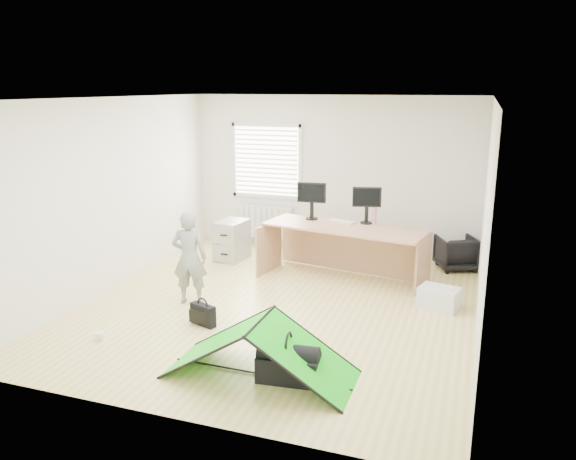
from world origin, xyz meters
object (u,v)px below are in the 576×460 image
(monitor_left, at_px, (312,206))
(monitor_right, at_px, (367,210))
(laptop_bag, at_px, (203,315))
(person, at_px, (189,258))
(desk, at_px, (343,254))
(filing_cabinet, at_px, (232,240))
(kite, at_px, (260,348))
(thermos, at_px, (374,216))
(storage_crate, at_px, (439,298))
(duffel_bag, at_px, (288,368))
(office_chair, at_px, (456,253))

(monitor_left, bearing_deg, monitor_right, -4.07)
(laptop_bag, bearing_deg, person, 149.23)
(desk, height_order, filing_cabinet, desk)
(monitor_left, height_order, kite, monitor_left)
(thermos, relative_size, person, 0.20)
(monitor_left, bearing_deg, filing_cabinet, 173.36)
(filing_cabinet, height_order, person, person)
(desk, height_order, storage_crate, desk)
(desk, bearing_deg, person, -127.15)
(monitor_left, distance_m, laptop_bag, 2.74)
(thermos, bearing_deg, monitor_right, -174.69)
(thermos, bearing_deg, filing_cabinet, 178.85)
(thermos, distance_m, kite, 3.54)
(desk, relative_size, duffel_bag, 3.92)
(office_chair, bearing_deg, duffel_bag, 47.55)
(monitor_left, xyz_separation_m, duffel_bag, (0.80, -3.43, -0.90))
(office_chair, height_order, person, person)
(thermos, xyz_separation_m, person, (-2.10, -1.93, -0.31))
(monitor_left, relative_size, person, 0.35)
(monitor_right, relative_size, thermos, 1.67)
(person, bearing_deg, kite, 122.19)
(duffel_bag, bearing_deg, filing_cabinet, 116.55)
(filing_cabinet, distance_m, storage_crate, 3.64)
(laptop_bag, bearing_deg, office_chair, 69.40)
(monitor_right, relative_size, person, 0.34)
(monitor_right, xyz_separation_m, person, (-1.98, -1.91, -0.39))
(kite, relative_size, storage_crate, 3.82)
(monitor_left, height_order, storage_crate, monitor_left)
(person, bearing_deg, monitor_left, -134.72)
(filing_cabinet, xyz_separation_m, thermos, (2.39, -0.05, 0.61))
(office_chair, height_order, storage_crate, office_chair)
(person, bearing_deg, thermos, -151.87)
(laptop_bag, bearing_deg, monitor_left, 96.06)
(office_chair, distance_m, duffel_bag, 4.41)
(desk, bearing_deg, monitor_right, 60.75)
(filing_cabinet, relative_size, storage_crate, 1.33)
(desk, distance_m, filing_cabinet, 2.04)
(filing_cabinet, distance_m, office_chair, 3.66)
(monitor_right, relative_size, storage_crate, 0.86)
(monitor_right, distance_m, thermos, 0.14)
(duffel_bag, bearing_deg, office_chair, 65.95)
(monitor_left, relative_size, office_chair, 0.76)
(office_chair, height_order, laptop_bag, office_chair)
(filing_cabinet, height_order, monitor_left, monitor_left)
(laptop_bag, xyz_separation_m, duffel_bag, (1.42, -0.91, 0.00))
(monitor_right, distance_m, duffel_bag, 3.55)
(desk, distance_m, storage_crate, 1.64)
(thermos, bearing_deg, monitor_left, -179.27)
(monitor_right, bearing_deg, person, -150.44)
(desk, xyz_separation_m, thermos, (0.39, 0.35, 0.54))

